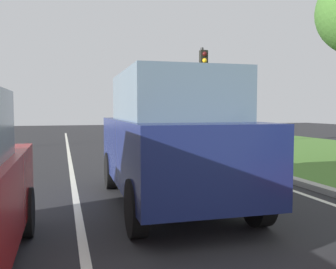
{
  "coord_description": "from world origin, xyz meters",
  "views": [
    {
      "loc": [
        -0.91,
        2.8,
        1.65
      ],
      "look_at": [
        0.95,
        9.25,
        1.2
      ],
      "focal_mm": 39.14,
      "sensor_mm": 36.0,
      "label": 1
    }
  ],
  "objects": [
    {
      "name": "car_suv_ahead",
      "position": [
        0.89,
        8.87,
        1.17
      ],
      "size": [
        2.04,
        4.54,
        2.28
      ],
      "rotation": [
        0.0,
        0.0,
        -0.02
      ],
      "color": "navy",
      "rests_on": "ground"
    },
    {
      "name": "lane_line_center",
      "position": [
        -0.7,
        14.0,
        0.0
      ],
      "size": [
        0.12,
        32.0,
        0.01
      ],
      "primitive_type": "cube",
      "color": "silver",
      "rests_on": "ground"
    },
    {
      "name": "ground_plane",
      "position": [
        0.0,
        14.0,
        0.0
      ],
      "size": [
        60.0,
        60.0,
        0.0
      ],
      "primitive_type": "plane",
      "color": "#262628"
    },
    {
      "name": "grass_verge_right",
      "position": [
        8.5,
        14.0,
        0.03
      ],
      "size": [
        9.0,
        48.0,
        0.06
      ],
      "primitive_type": "cube",
      "color": "#47752D",
      "rests_on": "ground"
    },
    {
      "name": "lane_line_right_edge",
      "position": [
        3.6,
        14.0,
        0.0
      ],
      "size": [
        0.12,
        32.0,
        0.01
      ],
      "primitive_type": "cube",
      "color": "silver",
      "rests_on": "ground"
    },
    {
      "name": "traffic_light_near_right",
      "position": [
        4.96,
        17.68,
        3.0
      ],
      "size": [
        0.32,
        0.5,
        4.35
      ],
      "color": "#2D2D2D",
      "rests_on": "ground"
    },
    {
      "name": "curb_right",
      "position": [
        4.1,
        14.0,
        0.06
      ],
      "size": [
        0.24,
        48.0,
        0.12
      ],
      "primitive_type": "cube",
      "color": "#9E9B93",
      "rests_on": "ground"
    }
  ]
}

